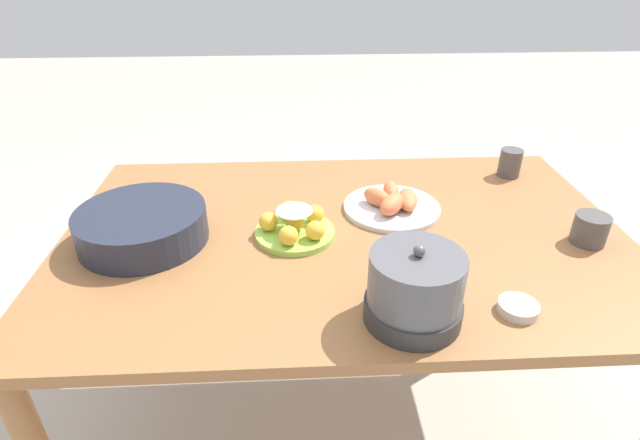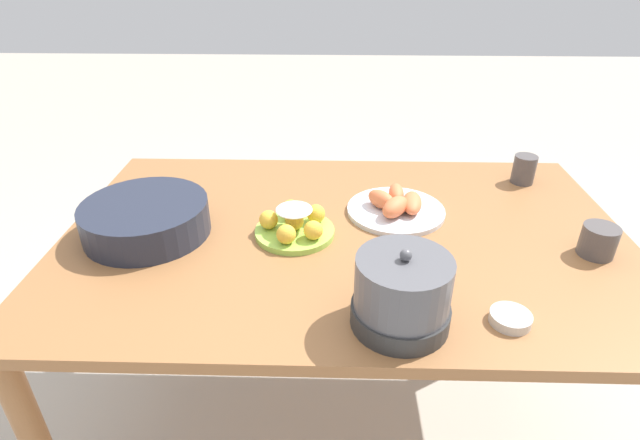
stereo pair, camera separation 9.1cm
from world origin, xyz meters
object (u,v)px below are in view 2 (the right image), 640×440
sauce_bowl (510,318)px  serving_bowl (146,217)px  dining_table (344,260)px  cake_plate (295,225)px  cup_far (598,241)px  warming_pot (402,293)px  seafood_platter (396,206)px  cup_near (524,169)px

sauce_bowl → serving_bowl: bearing=-21.0°
dining_table → cake_plate: cake_plate is taller
cup_far → warming_pot: warming_pot is taller
sauce_bowl → cup_far: bearing=-137.8°
dining_table → warming_pot: bearing=106.4°
dining_table → cup_far: (-0.62, 0.09, 0.13)m
seafood_platter → cup_near: bearing=-153.1°
cake_plate → warming_pot: (-0.24, 0.34, 0.05)m
cup_far → warming_pot: 0.58m
cake_plate → serving_bowl: (0.39, 0.00, 0.02)m
seafood_platter → sauce_bowl: bearing=112.1°
dining_table → seafood_platter: 0.21m
serving_bowl → sauce_bowl: bearing=159.0°
dining_table → cake_plate: size_ratio=7.11×
warming_pot → cake_plate: bearing=-55.0°
warming_pot → cup_near: bearing=-124.4°
cup_near → seafood_platter: bearing=26.9°
cup_near → cup_far: bearing=96.7°
serving_bowl → warming_pot: size_ratio=1.63×
dining_table → cup_far: bearing=171.8°
serving_bowl → cup_near: (-1.09, -0.34, -0.00)m
cake_plate → sauce_bowl: cake_plate is taller
dining_table → serving_bowl: bearing=2.3°
cake_plate → serving_bowl: bearing=0.6°
serving_bowl → dining_table: bearing=-177.7°
dining_table → serving_bowl: serving_bowl is taller
dining_table → warming_pot: (-0.10, 0.36, 0.17)m
dining_table → warming_pot: 0.41m
cup_far → warming_pot: bearing=27.5°
serving_bowl → cup_far: size_ratio=3.81×
cake_plate → seafood_platter: bearing=-156.0°
sauce_bowl → seafood_platter: 0.49m
sauce_bowl → seafood_platter: size_ratio=0.31×
sauce_bowl → dining_table: bearing=-46.4°
sauce_bowl → seafood_platter: seafood_platter is taller
dining_table → serving_bowl: (0.52, 0.02, 0.14)m
sauce_bowl → warming_pot: (0.23, 0.01, 0.06)m
cake_plate → cup_near: size_ratio=2.34×
cake_plate → sauce_bowl: size_ratio=2.49×
seafood_platter → cup_near: 0.47m
warming_pot → sauce_bowl: bearing=-178.2°
serving_bowl → sauce_bowl: serving_bowl is taller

